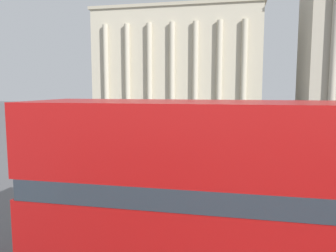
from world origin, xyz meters
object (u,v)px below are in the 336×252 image
plaza_building_left (179,63)px  pedestrian_red (161,143)px  traffic_light_mid (251,123)px  pedestrian_blue (208,121)px  pedestrian_black (123,135)px  double_decker_bus (276,191)px

plaza_building_left → pedestrian_red: size_ratio=16.48×
traffic_light_mid → pedestrian_blue: size_ratio=2.30×
pedestrian_red → pedestrian_black: pedestrian_black is taller
double_decker_bus → pedestrian_red: 14.34m
double_decker_bus → traffic_light_mid: bearing=86.7°
double_decker_bus → plaza_building_left: plaza_building_left is taller
plaza_building_left → traffic_light_mid: bearing=-74.1°
double_decker_bus → traffic_light_mid: 12.68m
pedestrian_red → plaza_building_left: bearing=165.6°
pedestrian_black → plaza_building_left: bearing=-3.1°
pedestrian_red → pedestrian_black: (-3.54, 2.82, 0.02)m
pedestrian_black → double_decker_bus: bearing=-156.5°
plaza_building_left → traffic_light_mid: (10.99, -38.61, -6.49)m
double_decker_bus → plaza_building_left: 52.87m
double_decker_bus → pedestrian_red: size_ratio=6.29×
pedestrian_black → pedestrian_blue: (5.29, 12.43, -0.07)m
pedestrian_black → traffic_light_mid: bearing=-116.0°
pedestrian_blue → plaza_building_left: bearing=-86.9°
double_decker_bus → traffic_light_mid: (0.03, 12.68, 0.17)m
pedestrian_red → pedestrian_blue: (1.75, 15.26, -0.04)m
plaza_building_left → pedestrian_red: plaza_building_left is taller
double_decker_bus → plaza_building_left: size_ratio=0.38×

